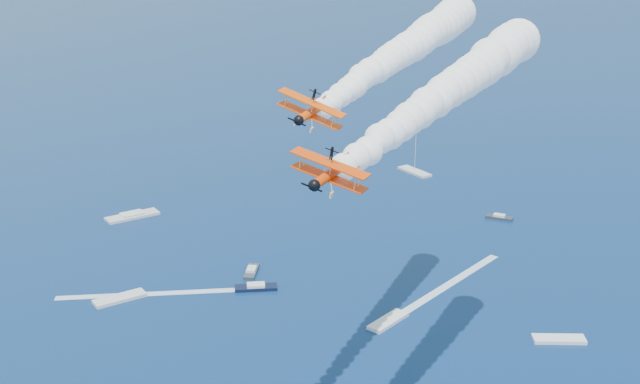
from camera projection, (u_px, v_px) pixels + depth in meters
biplane_lead at (311, 112)px, 97.67m from camera, size 11.26×12.28×7.97m
biplane_trail at (331, 174)px, 79.65m from camera, size 10.25×11.38×6.96m
smoke_trail_lead at (402, 51)px, 123.78m from camera, size 66.50×58.43×11.66m
smoke_trail_trail at (450, 89)px, 104.72m from camera, size 66.28×53.23×11.66m
spectator_boats at (94, 315)px, 165.60m from camera, size 229.45×175.69×0.70m
boat_wakes at (301, 288)px, 177.77m from camera, size 93.59×49.31×0.04m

